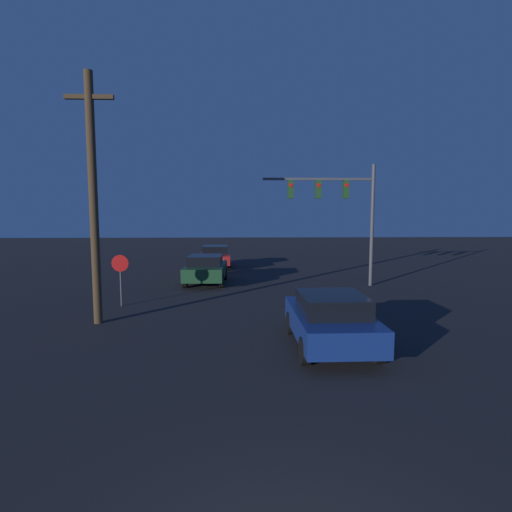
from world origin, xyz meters
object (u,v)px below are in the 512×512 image
car_near (330,319)px  stop_sign (120,271)px  car_mid (206,269)px  utility_pole (93,196)px  traffic_signal_mast (340,203)px  car_far (215,256)px

car_near → stop_sign: (-7.23, 5.21, 0.63)m
car_mid → utility_pole: bearing=-109.7°
car_near → traffic_signal_mast: size_ratio=0.68×
car_far → stop_sign: stop_sign is taller
car_far → car_near: bearing=102.0°
car_mid → car_near: bearing=-66.0°
car_near → utility_pole: utility_pole is taller
car_near → stop_sign: size_ratio=2.04×
car_near → car_far: size_ratio=0.99×
car_far → utility_pole: bearing=75.2°
stop_sign → utility_pole: (-0.03, -2.50, 2.81)m
car_mid → car_far: bearing=90.6°
car_mid → stop_sign: (-2.90, -5.12, 0.63)m
stop_sign → utility_pole: 3.76m
car_near → stop_sign: 8.94m
car_near → stop_sign: stop_sign is taller
car_near → utility_pole: size_ratio=0.51×
car_near → traffic_signal_mast: bearing=74.3°
car_near → car_mid: 11.20m
traffic_signal_mast → utility_pole: size_ratio=0.75×
traffic_signal_mast → stop_sign: bearing=-156.5°
traffic_signal_mast → utility_pole: (-9.77, -6.73, 0.00)m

